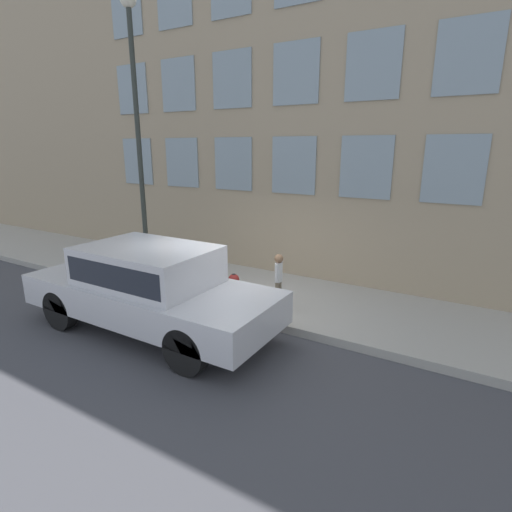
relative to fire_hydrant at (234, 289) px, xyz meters
name	(u,v)px	position (x,y,z in m)	size (l,w,h in m)	color
ground_plane	(229,319)	(-0.39, -0.13, -0.53)	(80.00, 80.00, 0.00)	#47474C
sidewalk	(264,294)	(1.11, -0.13, -0.44)	(2.99, 60.00, 0.17)	#B2ADA3
building_facade	(298,91)	(2.75, -0.13, 4.31)	(0.33, 40.00, 9.67)	tan
fire_hydrant	(234,289)	(0.00, 0.00, 0.00)	(0.31, 0.43, 0.71)	red
person	(279,275)	(0.40, -0.88, 0.35)	(0.29, 0.19, 1.18)	#726651
parked_car_silver_near	(149,285)	(-1.59, 0.89, 0.43)	(1.97, 5.19, 1.71)	black
street_lamp	(137,116)	(0.36, 2.95, 3.71)	(0.36, 0.36, 6.68)	#2D332D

